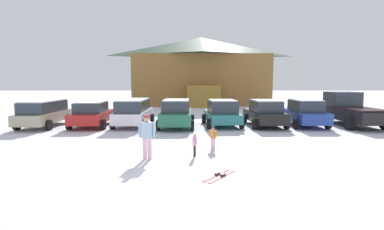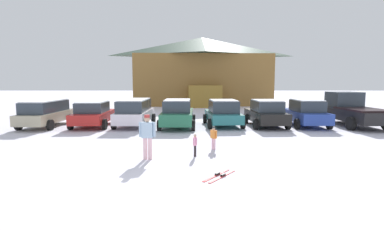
# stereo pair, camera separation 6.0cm
# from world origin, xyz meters

# --- Properties ---
(ground) EXTENTS (160.00, 160.00, 0.00)m
(ground) POSITION_xyz_m (0.00, 0.00, 0.00)
(ground) COLOR silver
(ski_lodge) EXTENTS (16.87, 11.05, 8.20)m
(ski_lodge) POSITION_xyz_m (1.71, 29.91, 4.15)
(ski_lodge) COLOR olive
(ski_lodge) RESTS_ON ground
(parked_beige_suv) EXTENTS (2.14, 4.72, 1.68)m
(parked_beige_suv) POSITION_xyz_m (-8.62, 10.97, 0.91)
(parked_beige_suv) COLOR tan
(parked_beige_suv) RESTS_ON ground
(parked_red_sedan) EXTENTS (2.36, 4.25, 1.61)m
(parked_red_sedan) POSITION_xyz_m (-5.65, 11.06, 0.82)
(parked_red_sedan) COLOR red
(parked_red_sedan) RESTS_ON ground
(parked_white_suv) EXTENTS (2.25, 4.61, 1.73)m
(parked_white_suv) POSITION_xyz_m (-3.06, 11.33, 0.93)
(parked_white_suv) COLOR white
(parked_white_suv) RESTS_ON ground
(parked_green_coupe) EXTENTS (2.24, 4.57, 1.75)m
(parked_green_coupe) POSITION_xyz_m (-0.27, 10.84, 0.87)
(parked_green_coupe) COLOR #246E4C
(parked_green_coupe) RESTS_ON ground
(parked_teal_hatchback) EXTENTS (2.49, 4.18, 1.70)m
(parked_teal_hatchback) POSITION_xyz_m (2.63, 11.33, 0.85)
(parked_teal_hatchback) COLOR #277577
(parked_teal_hatchback) RESTS_ON ground
(parked_black_sedan) EXTENTS (2.35, 4.38, 1.70)m
(parked_black_sedan) POSITION_xyz_m (5.35, 11.21, 0.85)
(parked_black_sedan) COLOR black
(parked_black_sedan) RESTS_ON ground
(parked_blue_hatchback) EXTENTS (2.18, 4.36, 1.72)m
(parked_blue_hatchback) POSITION_xyz_m (7.94, 11.34, 0.86)
(parked_blue_hatchback) COLOR #26419F
(parked_blue_hatchback) RESTS_ON ground
(pickup_truck) EXTENTS (2.67, 5.67, 2.15)m
(pickup_truck) POSITION_xyz_m (11.00, 11.69, 0.99)
(pickup_truck) COLOR black
(pickup_truck) RESTS_ON ground
(skier_adult_in_blue_parka) EXTENTS (0.62, 0.25, 1.67)m
(skier_adult_in_blue_parka) POSITION_xyz_m (-0.96, 3.07, 0.94)
(skier_adult_in_blue_parka) COLOR beige
(skier_adult_in_blue_parka) RESTS_ON ground
(skier_child_in_pink_snowsuit) EXTENTS (0.16, 0.33, 0.89)m
(skier_child_in_pink_snowsuit) POSITION_xyz_m (0.81, 3.51, 0.50)
(skier_child_in_pink_snowsuit) COLOR #282124
(skier_child_in_pink_snowsuit) RESTS_ON ground
(skier_child_in_orange_jacket) EXTENTS (0.28, 0.28, 0.99)m
(skier_child_in_orange_jacket) POSITION_xyz_m (1.59, 4.68, 0.56)
(skier_child_in_orange_jacket) COLOR #EAB5C6
(skier_child_in_orange_jacket) RESTS_ON ground
(pair_of_skis) EXTENTS (1.10, 1.37, 0.08)m
(pair_of_skis) POSITION_xyz_m (1.55, 1.11, 0.02)
(pair_of_skis) COLOR red
(pair_of_skis) RESTS_ON ground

